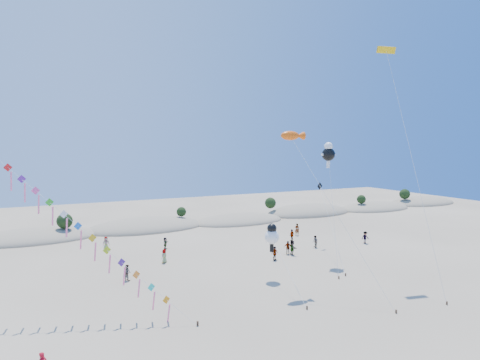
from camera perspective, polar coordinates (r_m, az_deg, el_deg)
The scene contains 8 objects.
dune_ridge at distance 66.80m, azimuth -12.33°, elevation -6.57°, with size 145.30×11.49×5.57m.
kite_train at distance 36.32m, azimuth -30.69°, elevation 1.95°, with size 24.29×17.49×22.81m.
fish_kite at distance 38.43m, azimuth 7.54°, elevation 6.19°, with size 4.69×10.44×14.61m.
cartoon_kite_low at distance 40.04m, azimuth 4.55°, elevation -7.83°, with size 2.02×8.59×5.57m.
cartoon_kite_high at distance 47.23m, azimuth 12.47°, elevation 3.77°, with size 4.53×7.23×13.65m.
parafoil_kite at distance 46.05m, azimuth 20.24°, elevation 16.26°, with size 3.84×10.69×23.54m.
dark_kite at distance 51.18m, azimuth 12.03°, elevation -3.49°, with size 6.19×12.16×8.44m.
beachgoers at distance 50.83m, azimuth 1.84°, elevation -9.24°, with size 33.24×13.92×1.79m.
Camera 1 is at (-13.96, -18.63, 13.13)m, focal length 30.00 mm.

